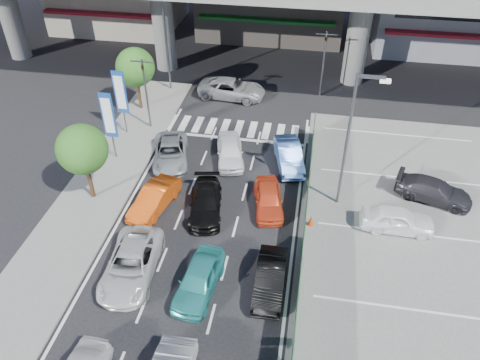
% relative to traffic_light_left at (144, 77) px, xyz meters
% --- Properties ---
extents(ground, '(120.00, 120.00, 0.00)m').
position_rel_traffic_light_left_xyz_m(ground, '(6.20, -12.00, -3.94)').
color(ground, black).
rests_on(ground, ground).
extents(parking_lot, '(12.00, 28.00, 0.06)m').
position_rel_traffic_light_left_xyz_m(parking_lot, '(17.20, -10.00, -3.91)').
color(parking_lot, '#5C5C59').
rests_on(parking_lot, ground).
extents(sidewalk_left, '(4.00, 30.00, 0.12)m').
position_rel_traffic_light_left_xyz_m(sidewalk_left, '(-0.80, -8.00, -3.88)').
color(sidewalk_left, '#5C5C59').
rests_on(sidewalk_left, ground).
extents(fence_run, '(0.16, 22.00, 1.80)m').
position_rel_traffic_light_left_xyz_m(fence_run, '(11.50, -11.00, -3.04)').
color(fence_run, '#1C5225').
rests_on(fence_run, ground).
extents(traffic_light_left, '(1.60, 1.24, 5.20)m').
position_rel_traffic_light_left_xyz_m(traffic_light_left, '(0.00, 0.00, 0.00)').
color(traffic_light_left, '#595B60').
rests_on(traffic_light_left, ground).
extents(traffic_light_right, '(1.60, 1.24, 5.20)m').
position_rel_traffic_light_left_xyz_m(traffic_light_right, '(11.70, 7.00, 0.00)').
color(traffic_light_right, '#595B60').
rests_on(traffic_light_right, ground).
extents(street_lamp_right, '(1.65, 0.22, 8.00)m').
position_rel_traffic_light_left_xyz_m(street_lamp_right, '(13.37, -6.00, 0.83)').
color(street_lamp_right, '#595B60').
rests_on(street_lamp_right, ground).
extents(street_lamp_left, '(1.65, 0.22, 8.00)m').
position_rel_traffic_light_left_xyz_m(street_lamp_left, '(-0.13, 6.00, 0.83)').
color(street_lamp_left, '#595B60').
rests_on(street_lamp_left, ground).
extents(signboard_near, '(0.80, 0.14, 4.70)m').
position_rel_traffic_light_left_xyz_m(signboard_near, '(-1.00, -4.01, -0.87)').
color(signboard_near, '#595B60').
rests_on(signboard_near, ground).
extents(signboard_far, '(0.80, 0.14, 4.70)m').
position_rel_traffic_light_left_xyz_m(signboard_far, '(-1.40, -1.01, -0.87)').
color(signboard_far, '#595B60').
rests_on(signboard_far, ground).
extents(tree_near, '(2.80, 2.80, 4.80)m').
position_rel_traffic_light_left_xyz_m(tree_near, '(-0.80, -8.00, -0.55)').
color(tree_near, '#382314').
rests_on(tree_near, ground).
extents(tree_far, '(2.80, 2.80, 4.80)m').
position_rel_traffic_light_left_xyz_m(tree_far, '(-1.60, 2.50, -0.55)').
color(tree_far, '#382314').
rests_on(tree_far, ground).
extents(sedan_white_mid_left, '(2.68, 5.13, 1.38)m').
position_rel_traffic_light_left_xyz_m(sedan_white_mid_left, '(3.48, -13.11, -3.25)').
color(sedan_white_mid_left, silver).
rests_on(sedan_white_mid_left, ground).
extents(taxi_teal_mid, '(2.03, 4.19, 1.38)m').
position_rel_traffic_light_left_xyz_m(taxi_teal_mid, '(6.90, -13.48, -3.25)').
color(taxi_teal_mid, teal).
rests_on(taxi_teal_mid, ground).
extents(hatch_black_mid_right, '(1.40, 3.88, 1.27)m').
position_rel_traffic_light_left_xyz_m(hatch_black_mid_right, '(10.14, -12.82, -3.30)').
color(hatch_black_mid_right, black).
rests_on(hatch_black_mid_right, ground).
extents(taxi_orange_left, '(2.22, 4.18, 1.31)m').
position_rel_traffic_light_left_xyz_m(taxi_orange_left, '(3.04, -8.25, -3.28)').
color(taxi_orange_left, '#D94D0F').
rests_on(taxi_orange_left, ground).
extents(sedan_black_mid, '(2.48, 4.53, 1.24)m').
position_rel_traffic_light_left_xyz_m(sedan_black_mid, '(5.94, -8.04, -3.31)').
color(sedan_black_mid, black).
rests_on(sedan_black_mid, ground).
extents(taxi_orange_right, '(2.24, 4.02, 1.29)m').
position_rel_traffic_light_left_xyz_m(taxi_orange_right, '(9.35, -7.12, -3.29)').
color(taxi_orange_right, '#D3421F').
rests_on(taxi_orange_right, ground).
extents(wagon_silver_front_left, '(3.22, 4.97, 1.27)m').
position_rel_traffic_light_left_xyz_m(wagon_silver_front_left, '(2.61, -3.66, -3.30)').
color(wagon_silver_front_left, '#95999D').
rests_on(wagon_silver_front_left, ground).
extents(sedan_white_front_mid, '(2.56, 4.32, 1.38)m').
position_rel_traffic_light_left_xyz_m(sedan_white_front_mid, '(6.33, -2.91, -3.25)').
color(sedan_white_front_mid, white).
rests_on(sedan_white_front_mid, ground).
extents(kei_truck_front_right, '(2.45, 4.42, 1.38)m').
position_rel_traffic_light_left_xyz_m(kei_truck_front_right, '(10.10, -2.74, -3.25)').
color(kei_truck_front_right, '#4970C3').
rests_on(kei_truck_front_right, ground).
extents(crossing_wagon_silver, '(5.39, 2.79, 1.45)m').
position_rel_traffic_light_left_xyz_m(crossing_wagon_silver, '(4.85, 5.56, -3.21)').
color(crossing_wagon_silver, '#94979B').
rests_on(crossing_wagon_silver, ground).
extents(parked_sedan_white, '(3.90, 1.60, 1.33)m').
position_rel_traffic_light_left_xyz_m(parked_sedan_white, '(16.31, -7.73, -3.21)').
color(parked_sedan_white, white).
rests_on(parked_sedan_white, parking_lot).
extents(parked_sedan_dgrey, '(4.60, 2.94, 1.24)m').
position_rel_traffic_light_left_xyz_m(parked_sedan_dgrey, '(18.60, -4.82, -3.26)').
color(parked_sedan_dgrey, '#29282D').
rests_on(parked_sedan_dgrey, parking_lot).
extents(traffic_cone, '(0.34, 0.34, 0.65)m').
position_rel_traffic_light_left_xyz_m(traffic_cone, '(11.80, -8.22, -3.55)').
color(traffic_cone, '#FF410E').
rests_on(traffic_cone, parking_lot).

